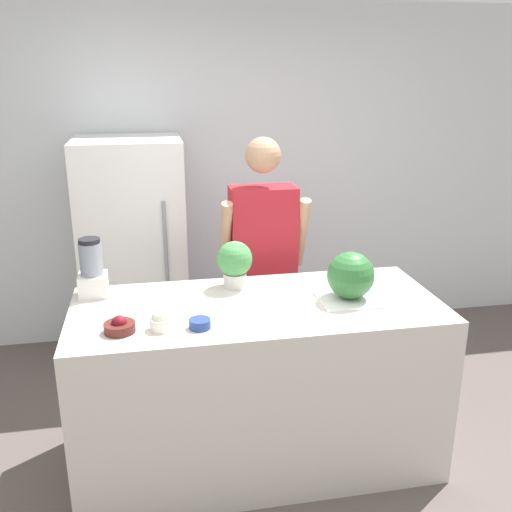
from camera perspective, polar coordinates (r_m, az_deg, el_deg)
name	(u,v)px	position (r m, az deg, el deg)	size (l,w,h in m)	color
ground_plane	(273,507)	(3.15, 1.72, -23.82)	(14.00, 14.00, 0.00)	#564C47
wall_back	(216,176)	(4.55, -4.07, 7.95)	(8.00, 0.06, 2.60)	silver
counter_island	(257,383)	(3.20, 0.14, -12.57)	(1.93, 0.84, 0.94)	beige
refrigerator	(134,253)	(4.26, -12.09, 0.31)	(0.74, 0.70, 1.65)	white
person	(263,266)	(3.72, 0.68, -0.99)	(0.56, 0.27, 1.71)	#4C608C
cutting_board	(350,299)	(3.07, 9.35, -4.23)	(0.33, 0.29, 0.01)	white
watermelon	(351,275)	(3.03, 9.45, -1.92)	(0.25, 0.25, 0.25)	#2D6B33
bowl_cherries	(119,326)	(2.74, -13.49, -6.85)	(0.15, 0.15, 0.08)	#511E19
bowl_cream	(162,321)	(2.72, -9.42, -6.40)	(0.11, 0.11, 0.11)	white
bowl_small_blue	(200,324)	(2.72, -5.64, -6.75)	(0.10, 0.10, 0.05)	navy
blender	(92,271)	(3.17, -16.09, -1.43)	(0.15, 0.15, 0.32)	silver
potted_plant	(235,262)	(3.17, -2.15, -0.62)	(0.20, 0.20, 0.27)	beige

